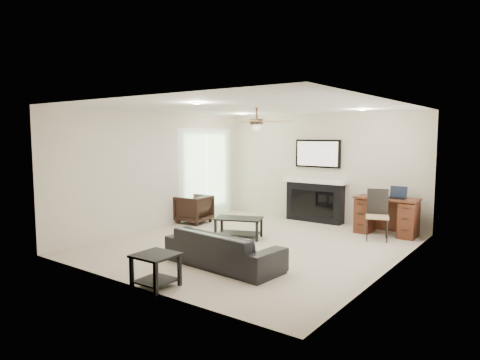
% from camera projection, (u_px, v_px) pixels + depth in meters
% --- Properties ---
extents(room_shell, '(5.50, 5.54, 2.52)m').
position_uv_depth(room_shell, '(264.00, 153.00, 7.66)').
color(room_shell, '#C1AD9B').
rests_on(room_shell, ground).
extents(sofa, '(1.96, 0.89, 0.56)m').
position_uv_depth(sofa, '(224.00, 248.00, 6.55)').
color(sofa, black).
rests_on(sofa, ground).
extents(armchair, '(0.77, 0.76, 0.64)m').
position_uv_depth(armchair, '(194.00, 209.00, 9.80)').
color(armchair, black).
rests_on(armchair, ground).
extents(coffee_table, '(1.02, 0.80, 0.40)m').
position_uv_depth(coffee_table, '(239.00, 228.00, 8.37)').
color(coffee_table, black).
rests_on(coffee_table, ground).
extents(end_table_near, '(0.54, 0.54, 0.45)m').
position_uv_depth(end_table_near, '(156.00, 271.00, 5.65)').
color(end_table_near, black).
rests_on(end_table_near, ground).
extents(end_table_left, '(0.53, 0.53, 0.45)m').
position_uv_depth(end_table_left, '(142.00, 217.00, 9.30)').
color(end_table_left, black).
rests_on(end_table_left, ground).
extents(fireplace_unit, '(1.52, 0.34, 1.91)m').
position_uv_depth(fireplace_unit, '(315.00, 181.00, 9.88)').
color(fireplace_unit, black).
rests_on(fireplace_unit, ground).
extents(desk, '(1.22, 0.56, 0.76)m').
position_uv_depth(desk, '(386.00, 216.00, 8.63)').
color(desk, '#3D200F').
rests_on(desk, ground).
extents(desk_chair, '(0.54, 0.56, 0.97)m').
position_uv_depth(desk_chair, '(377.00, 215.00, 8.17)').
color(desk_chair, black).
rests_on(desk_chair, ground).
extents(laptop, '(0.33, 0.24, 0.23)m').
position_uv_depth(laptop, '(397.00, 193.00, 8.44)').
color(laptop, black).
rests_on(laptop, desk).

